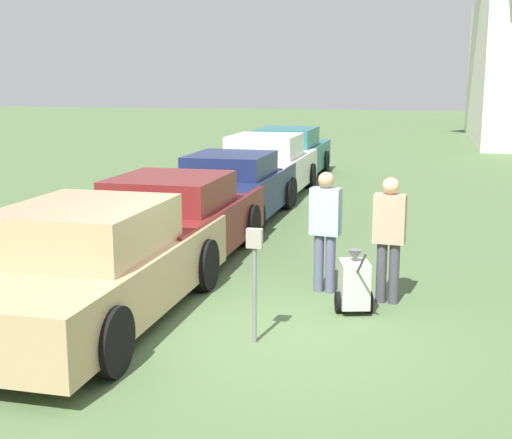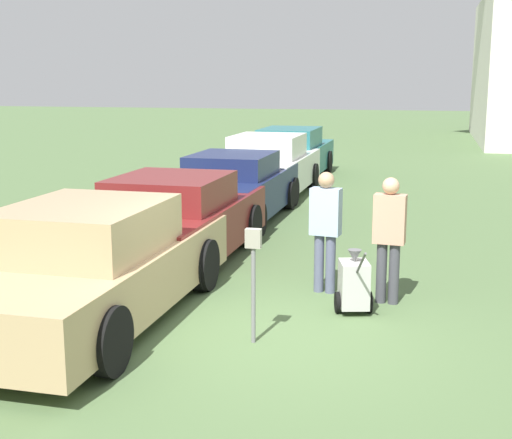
# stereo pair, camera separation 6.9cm
# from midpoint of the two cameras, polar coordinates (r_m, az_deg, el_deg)

# --- Properties ---
(ground_plane) EXTENTS (120.00, 120.00, 0.00)m
(ground_plane) POSITION_cam_midpoint_polar(r_m,az_deg,el_deg) (8.56, 1.32, -9.36)
(ground_plane) COLOR #4C663D
(parked_car_tan) EXTENTS (2.13, 5.03, 1.52)m
(parked_car_tan) POSITION_cam_midpoint_polar(r_m,az_deg,el_deg) (9.11, -12.67, -3.68)
(parked_car_tan) COLOR tan
(parked_car_tan) RESTS_ON ground_plane
(parked_car_maroon) EXTENTS (2.11, 4.65, 1.46)m
(parked_car_maroon) POSITION_cam_midpoint_polar(r_m,az_deg,el_deg) (11.77, -6.34, -0.14)
(parked_car_maroon) COLOR maroon
(parked_car_maroon) RESTS_ON ground_plane
(parked_car_navy) EXTENTS (2.03, 4.74, 1.44)m
(parked_car_navy) POSITION_cam_midpoint_polar(r_m,az_deg,el_deg) (15.28, -1.59, 2.49)
(parked_car_navy) COLOR #19234C
(parked_car_navy) RESTS_ON ground_plane
(parked_car_white) EXTENTS (2.09, 4.70, 1.57)m
(parked_car_white) POSITION_cam_midpoint_polar(r_m,az_deg,el_deg) (18.53, 1.15, 4.20)
(parked_car_white) COLOR silver
(parked_car_white) RESTS_ON ground_plane
(parked_car_teal) EXTENTS (2.01, 5.24, 1.53)m
(parked_car_teal) POSITION_cam_midpoint_polar(r_m,az_deg,el_deg) (21.50, 2.90, 5.15)
(parked_car_teal) COLOR #23666B
(parked_car_teal) RESTS_ON ground_plane
(parking_meter) EXTENTS (0.18, 0.09, 1.35)m
(parking_meter) POSITION_cam_midpoint_polar(r_m,az_deg,el_deg) (8.10, 0.03, -3.57)
(parking_meter) COLOR slate
(parking_meter) RESTS_ON ground_plane
(person_worker) EXTENTS (0.45, 0.28, 1.73)m
(person_worker) POSITION_cam_midpoint_polar(r_m,az_deg,el_deg) (10.06, 5.78, -0.40)
(person_worker) COLOR #515670
(person_worker) RESTS_ON ground_plane
(person_supervisor) EXTENTS (0.44, 0.26, 1.72)m
(person_supervisor) POSITION_cam_midpoint_polar(r_m,az_deg,el_deg) (9.69, 10.81, -1.02)
(person_supervisor) COLOR #3F3F47
(person_supervisor) RESTS_ON ground_plane
(equipment_cart) EXTENTS (0.53, 1.00, 1.00)m
(equipment_cart) POSITION_cam_midpoint_polar(r_m,az_deg,el_deg) (9.36, 8.04, -5.13)
(equipment_cart) COLOR #B2B2AD
(equipment_cart) RESTS_ON ground_plane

